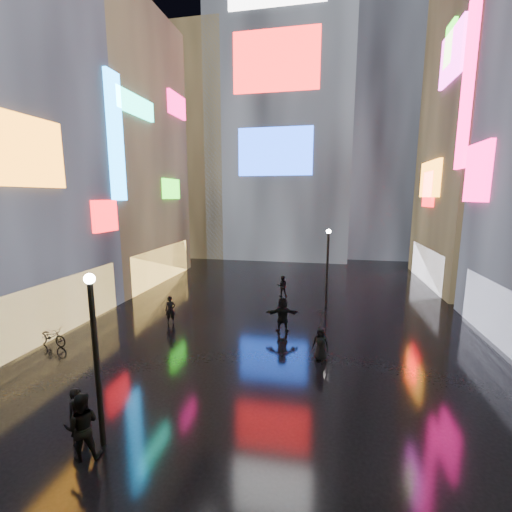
# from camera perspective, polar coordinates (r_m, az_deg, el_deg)

# --- Properties ---
(ground) EXTENTS (140.00, 140.00, 0.00)m
(ground) POSITION_cam_1_polar(r_m,az_deg,el_deg) (22.04, 4.22, -9.36)
(ground) COLOR black
(ground) RESTS_ON ground
(building_left_far) EXTENTS (10.28, 12.00, 22.00)m
(building_left_far) POSITION_cam_1_polar(r_m,az_deg,el_deg) (32.69, -24.10, 15.60)
(building_left_far) COLOR black
(building_left_far) RESTS_ON ground
(building_right_far) EXTENTS (10.28, 12.00, 28.00)m
(building_right_far) POSITION_cam_1_polar(r_m,az_deg,el_deg) (34.12, 36.74, 19.37)
(building_right_far) COLOR black
(building_right_far) RESTS_ON ground
(tower_main) EXTENTS (16.00, 14.20, 42.00)m
(tower_main) POSITION_cam_1_polar(r_m,az_deg,el_deg) (47.03, 4.72, 26.85)
(tower_main) COLOR black
(tower_main) RESTS_ON ground
(tower_flank_right) EXTENTS (12.00, 12.00, 34.00)m
(tower_flank_right) POSITION_cam_1_polar(r_m,az_deg,el_deg) (48.09, 20.35, 20.99)
(tower_flank_right) COLOR black
(tower_flank_right) RESTS_ON ground
(tower_flank_left) EXTENTS (10.00, 10.00, 26.00)m
(tower_flank_left) POSITION_cam_1_polar(r_m,az_deg,el_deg) (46.12, -10.07, 16.89)
(tower_flank_left) COLOR black
(tower_flank_left) RESTS_ON ground
(lamp_near) EXTENTS (0.30, 0.30, 5.20)m
(lamp_near) POSITION_cam_1_polar(r_m,az_deg,el_deg) (10.97, -25.16, -14.20)
(lamp_near) COLOR black
(lamp_near) RESTS_ON ground
(lamp_far) EXTENTS (0.30, 0.30, 5.20)m
(lamp_far) POSITION_cam_1_polar(r_m,az_deg,el_deg) (22.73, 11.82, -1.26)
(lamp_far) COLOR black
(lamp_far) RESTS_ON ground
(pedestrian_1) EXTENTS (1.16, 1.07, 1.93)m
(pedestrian_1) POSITION_cam_1_polar(r_m,az_deg,el_deg) (11.66, -27.03, -23.93)
(pedestrian_1) COLOR black
(pedestrian_1) RESTS_ON ground
(pedestrian_4) EXTENTS (0.85, 0.67, 1.52)m
(pedestrian_4) POSITION_cam_1_polar(r_m,az_deg,el_deg) (16.04, 10.74, -14.16)
(pedestrian_4) COLOR black
(pedestrian_4) RESTS_ON ground
(pedestrian_5) EXTENTS (1.86, 0.90, 1.93)m
(pedestrian_5) POSITION_cam_1_polar(r_m,az_deg,el_deg) (18.74, 4.46, -9.75)
(pedestrian_5) COLOR black
(pedestrian_5) RESTS_ON ground
(pedestrian_6) EXTENTS (0.68, 0.56, 1.61)m
(pedestrian_6) POSITION_cam_1_polar(r_m,az_deg,el_deg) (20.53, -14.07, -8.72)
(pedestrian_6) COLOR black
(pedestrian_6) RESTS_ON ground
(pedestrian_7) EXTENTS (0.82, 0.68, 1.54)m
(pedestrian_7) POSITION_cam_1_polar(r_m,az_deg,el_deg) (25.27, 4.41, -5.01)
(pedestrian_7) COLOR black
(pedestrian_7) RESTS_ON ground
(umbrella_2) EXTENTS (1.17, 1.16, 0.80)m
(umbrella_2) POSITION_cam_1_polar(r_m,az_deg,el_deg) (15.61, 10.87, -10.27)
(umbrella_2) COLOR black
(umbrella_2) RESTS_ON pedestrian_4
(bicycle) EXTENTS (1.87, 0.84, 0.95)m
(bicycle) POSITION_cam_1_polar(r_m,az_deg,el_deg) (19.97, -30.98, -11.41)
(bicycle) COLOR black
(bicycle) RESTS_ON ground
(pedestrian_8) EXTENTS (0.60, 0.74, 1.74)m
(pedestrian_8) POSITION_cam_1_polar(r_m,az_deg,el_deg) (12.29, -27.45, -22.58)
(pedestrian_8) COLOR black
(pedestrian_8) RESTS_ON ground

